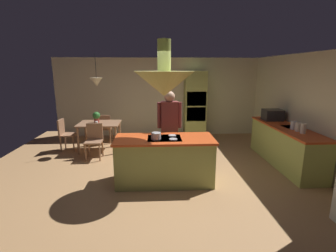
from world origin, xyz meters
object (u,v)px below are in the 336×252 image
object	(u,v)px
kitchen_island	(164,160)
canister_tea	(293,125)
microwave_on_counter	(273,115)
canister_flour	(303,129)
dining_table	(99,127)
canister_sugar	(298,127)
cooking_pot_on_cooktop	(156,136)
chair_by_back_wall	(104,127)
cup_on_table	(97,123)
potted_plant_on_table	(96,117)
oven_tower	(195,105)
chair_at_corner	(65,132)
person_at_island	(169,125)
chair_facing_island	(94,138)

from	to	relation	value
kitchen_island	canister_tea	distance (m)	2.94
microwave_on_counter	canister_flour	bearing A→B (deg)	-90.00
dining_table	canister_sugar	world-z (taller)	canister_sugar
cooking_pot_on_cooktop	dining_table	bearing A→B (deg)	124.63
chair_by_back_wall	cup_on_table	bearing A→B (deg)	88.71
dining_table	chair_by_back_wall	size ratio (longest dim) A/B	1.26
cup_on_table	potted_plant_on_table	bearing A→B (deg)	102.30
kitchen_island	dining_table	distance (m)	2.71
potted_plant_on_table	microwave_on_counter	distance (m)	4.65
kitchen_island	canister_flour	world-z (taller)	canister_flour
cup_on_table	canister_sugar	size ratio (longest dim) A/B	0.48
oven_tower	potted_plant_on_table	distance (m)	3.08
oven_tower	chair_at_corner	bearing A→B (deg)	-162.95
canister_sugar	potted_plant_on_table	bearing A→B (deg)	159.00
microwave_on_counter	dining_table	bearing A→B (deg)	172.90
potted_plant_on_table	microwave_on_counter	bearing A→B (deg)	-7.47
person_at_island	canister_tea	bearing A→B (deg)	-2.95
canister_flour	canister_tea	world-z (taller)	canister_flour
chair_at_corner	cup_on_table	distance (m)	0.98
kitchen_island	microwave_on_counter	xyz separation A→B (m)	(2.84, 1.53, 0.59)
potted_plant_on_table	cooking_pot_on_cooktop	bearing A→B (deg)	-54.58
chair_at_corner	cooking_pot_on_cooktop	world-z (taller)	cooking_pot_on_cooktop
dining_table	chair_at_corner	xyz separation A→B (m)	(-0.93, -0.00, -0.15)
dining_table	canister_flour	bearing A→B (deg)	-22.84
oven_tower	person_at_island	size ratio (longest dim) A/B	1.23
chair_by_back_wall	canister_flour	world-z (taller)	canister_flour
dining_table	chair_at_corner	world-z (taller)	chair_at_corner
chair_by_back_wall	microwave_on_counter	distance (m)	4.73
kitchen_island	canister_tea	xyz separation A→B (m)	(2.84, 0.55, 0.54)
dining_table	potted_plant_on_table	xyz separation A→B (m)	(-0.07, 0.04, 0.27)
kitchen_island	person_at_island	size ratio (longest dim) A/B	1.10
dining_table	chair_facing_island	size ratio (longest dim) A/B	1.26
canister_flour	canister_sugar	distance (m)	0.18
person_at_island	cup_on_table	size ratio (longest dim) A/B	19.30
oven_tower	canister_flour	world-z (taller)	oven_tower
chair_at_corner	person_at_island	bearing A→B (deg)	-117.07
canister_sugar	cooking_pot_on_cooktop	xyz separation A→B (m)	(-3.00, -0.50, -0.01)
potted_plant_on_table	canister_flour	xyz separation A→B (m)	(4.61, -1.95, 0.08)
person_at_island	chair_by_back_wall	size ratio (longest dim) A/B	2.00
person_at_island	cup_on_table	distance (m)	2.22
canister_sugar	chair_at_corner	bearing A→B (deg)	162.42
kitchen_island	canister_sugar	world-z (taller)	canister_sugar
kitchen_island	chair_at_corner	world-z (taller)	kitchen_island
oven_tower	potted_plant_on_table	xyz separation A→B (m)	(-2.87, -1.10, -0.14)
canister_flour	microwave_on_counter	size ratio (longest dim) A/B	0.45
canister_flour	canister_tea	distance (m)	0.36
chair_facing_island	cup_on_table	bearing A→B (deg)	92.54
chair_facing_island	canister_tea	world-z (taller)	canister_tea
oven_tower	chair_at_corner	world-z (taller)	oven_tower
dining_table	cup_on_table	size ratio (longest dim) A/B	12.20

